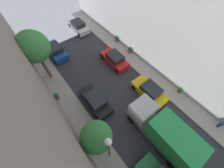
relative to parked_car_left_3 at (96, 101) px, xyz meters
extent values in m
plane|color=#2D2D33|center=(2.70, -4.01, -0.72)|extent=(32.00, 32.00, 0.00)
cube|color=gray|center=(-2.30, -4.01, -0.64)|extent=(2.00, 44.00, 0.15)
cube|color=gray|center=(7.70, -4.01, -0.64)|extent=(2.00, 44.00, 0.15)
cylinder|color=black|center=(0.78, -7.43, -0.40)|extent=(0.22, 0.64, 0.64)
cube|color=black|center=(0.00, 0.04, -0.17)|extent=(1.76, 4.20, 0.76)
cube|color=#1E2328|center=(0.00, -0.11, 0.53)|extent=(1.56, 2.10, 0.64)
cylinder|color=black|center=(-0.78, 1.59, -0.40)|extent=(0.22, 0.64, 0.64)
cylinder|color=black|center=(0.78, 1.59, -0.40)|extent=(0.22, 0.64, 0.64)
cylinder|color=black|center=(-0.78, -1.51, -0.40)|extent=(0.22, 0.64, 0.64)
cylinder|color=black|center=(0.78, -1.51, -0.40)|extent=(0.22, 0.64, 0.64)
cube|color=#194799|center=(0.00, 9.90, -0.17)|extent=(1.76, 4.20, 0.76)
cube|color=#1E2328|center=(0.00, 9.75, 0.53)|extent=(1.56, 2.10, 0.64)
cylinder|color=black|center=(-0.78, 11.45, -0.40)|extent=(0.22, 0.64, 0.64)
cylinder|color=black|center=(0.78, 11.45, -0.40)|extent=(0.22, 0.64, 0.64)
cylinder|color=black|center=(-0.78, 8.35, -0.40)|extent=(0.22, 0.64, 0.64)
cylinder|color=black|center=(0.78, 8.35, -0.40)|extent=(0.22, 0.64, 0.64)
cube|color=gold|center=(5.40, -2.67, -0.17)|extent=(1.76, 4.20, 0.76)
cube|color=#1E2328|center=(5.40, -2.82, 0.53)|extent=(1.56, 2.10, 0.64)
cylinder|color=black|center=(4.62, -1.12, -0.40)|extent=(0.22, 0.64, 0.64)
cylinder|color=black|center=(6.18, -1.12, -0.40)|extent=(0.22, 0.64, 0.64)
cylinder|color=black|center=(4.62, -4.22, -0.40)|extent=(0.22, 0.64, 0.64)
cylinder|color=black|center=(6.18, -4.22, -0.40)|extent=(0.22, 0.64, 0.64)
cube|color=red|center=(5.40, 3.60, -0.17)|extent=(1.76, 4.20, 0.76)
cube|color=#1E2328|center=(5.40, 3.45, 0.53)|extent=(1.56, 2.10, 0.64)
cylinder|color=black|center=(4.62, 5.15, -0.40)|extent=(0.22, 0.64, 0.64)
cylinder|color=black|center=(6.18, 5.15, -0.40)|extent=(0.22, 0.64, 0.64)
cylinder|color=black|center=(4.62, 2.05, -0.40)|extent=(0.22, 0.64, 0.64)
cylinder|color=black|center=(6.18, 2.05, -0.40)|extent=(0.22, 0.64, 0.64)
cube|color=white|center=(5.40, 12.99, -0.17)|extent=(1.76, 4.20, 0.76)
cube|color=#1E2328|center=(5.40, 12.84, 0.53)|extent=(1.56, 2.10, 0.64)
cylinder|color=black|center=(4.62, 14.54, -0.40)|extent=(0.22, 0.64, 0.64)
cylinder|color=black|center=(6.18, 14.54, -0.40)|extent=(0.22, 0.64, 0.64)
cylinder|color=black|center=(4.62, 11.44, -0.40)|extent=(0.22, 0.64, 0.64)
cylinder|color=black|center=(6.18, 11.44, -0.40)|extent=(0.22, 0.64, 0.64)
cube|color=#4C4C51|center=(2.70, -6.40, 0.01)|extent=(2.20, 6.60, 0.50)
cube|color=#B7B7BC|center=(2.70, -4.00, 1.11)|extent=(2.10, 1.80, 1.70)
cube|color=green|center=(2.70, -7.40, 1.46)|extent=(2.24, 4.20, 2.40)
cylinder|color=black|center=(1.72, -3.80, -0.24)|extent=(0.30, 0.96, 0.96)
cylinder|color=black|center=(3.68, -3.80, -0.24)|extent=(0.30, 0.96, 0.96)
cylinder|color=black|center=(1.72, -8.80, -0.24)|extent=(0.30, 0.96, 0.96)
cylinder|color=black|center=(3.68, -8.80, -0.24)|extent=(0.30, 0.96, 0.96)
cylinder|color=#2D334C|center=(8.03, -9.54, -0.16)|extent=(0.18, 0.18, 0.82)
cylinder|color=#2D334C|center=(8.25, -9.54, -0.16)|extent=(0.18, 0.18, 0.82)
cylinder|color=brown|center=(-2.16, -3.76, 0.71)|extent=(0.26, 0.26, 2.55)
sphere|color=#2D7233|center=(-2.16, -3.76, 2.87)|extent=(2.37, 2.37, 2.37)
cylinder|color=brown|center=(-2.35, 6.60, 1.16)|extent=(0.35, 0.35, 3.46)
sphere|color=#38843D|center=(-2.35, 6.60, 4.10)|extent=(3.22, 3.22, 3.22)
cylinder|color=brown|center=(8.40, -4.71, -0.41)|extent=(0.41, 0.41, 0.31)
sphere|color=#2D7233|center=(8.40, -4.71, -0.05)|extent=(0.52, 0.52, 0.52)
cylinder|color=brown|center=(-2.81, 13.60, -0.38)|extent=(0.45, 0.45, 0.38)
sphere|color=#38843D|center=(-2.81, 13.60, 0.02)|extent=(0.53, 0.53, 0.53)
cylinder|color=slate|center=(8.35, 3.66, -0.35)|extent=(0.48, 0.48, 0.45)
sphere|color=#23602D|center=(8.35, 3.66, 0.11)|extent=(0.58, 0.58, 0.58)
cylinder|color=slate|center=(8.47, 6.80, -0.37)|extent=(0.42, 0.42, 0.39)
sphere|color=#23602D|center=(8.47, 6.80, 0.07)|extent=(0.63, 0.63, 0.63)
cylinder|color=slate|center=(-3.02, 3.18, -0.35)|extent=(0.44, 0.44, 0.44)
sphere|color=#23602D|center=(-3.02, 3.18, 0.08)|extent=(0.53, 0.53, 0.53)
cylinder|color=#26723F|center=(-1.90, -4.91, 2.10)|extent=(0.16, 0.16, 5.34)
sphere|color=white|center=(-1.90, -4.91, 4.99)|extent=(0.44, 0.44, 0.44)
camera|label=1|loc=(-2.65, -6.21, 12.92)|focal=21.64mm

